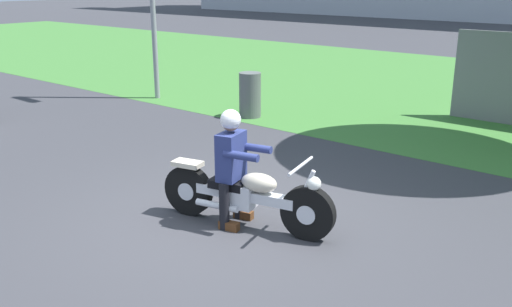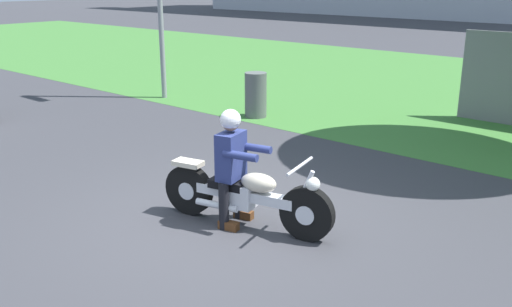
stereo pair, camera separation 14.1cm
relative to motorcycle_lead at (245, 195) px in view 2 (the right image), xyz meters
The scene contains 5 objects.
ground 0.46m from the motorcycle_lead, 168.98° to the right, with size 120.00×120.00×0.00m, color #38383D.
grass_verge 9.72m from the motorcycle_lead, 91.46° to the left, with size 60.00×12.00×0.01m, color #3D7533.
motorcycle_lead is the anchor object (origin of this frame).
rider_lead 0.46m from the motorcycle_lead, 168.05° to the right, with size 0.62×0.54×1.39m.
trash_can 5.40m from the motorcycle_lead, 129.29° to the left, with size 0.45×0.45×0.93m, color #595E5B.
Camera 2 is at (4.30, -4.50, 2.83)m, focal length 39.45 mm.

